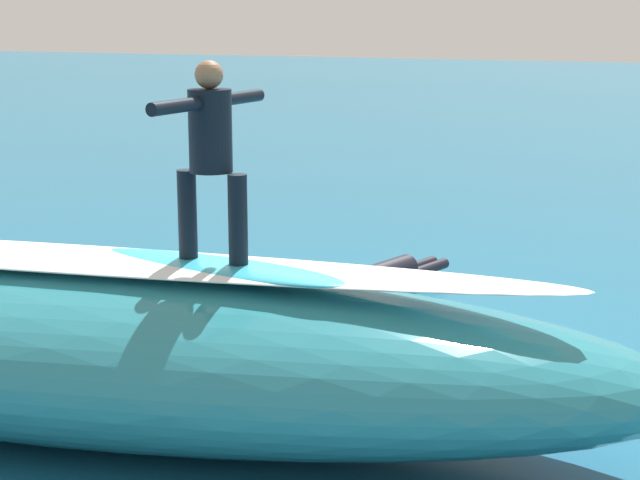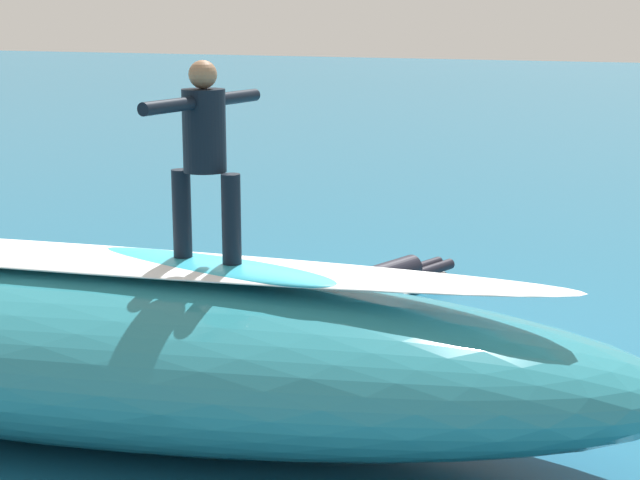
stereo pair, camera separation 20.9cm
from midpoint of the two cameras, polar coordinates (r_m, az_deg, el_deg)
name	(u,v)px [view 1 (the left image)]	position (r m, az deg, el deg)	size (l,w,h in m)	color
ground_plane	(277,334)	(10.47, -2.96, -5.23)	(120.00, 120.00, 0.00)	#196084
wave_crest	(50,343)	(8.39, -15.46, -5.54)	(9.67, 2.43, 1.31)	teal
wave_foam_lip	(45,257)	(8.21, -15.75, -0.92)	(8.22, 0.85, 0.08)	white
surfboard_riding	(213,267)	(7.62, -6.73, -1.50)	(2.28, 0.54, 0.10)	#33B2D1
surfer_riding	(211,146)	(7.45, -6.90, 5.21)	(0.58, 1.38, 1.46)	black
surfboard_paddling	(388,289)	(11.95, 3.28, -2.73)	(2.16, 0.54, 0.10)	silver
surfer_paddling	(394,272)	(12.00, 3.65, -1.77)	(0.71, 1.67, 0.30)	black
foam_patch_near	(82,302)	(11.58, -13.57, -3.36)	(0.60, 0.59, 0.18)	white
foam_patch_far	(81,366)	(9.63, -13.78, -6.82)	(0.66, 0.65, 0.12)	white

